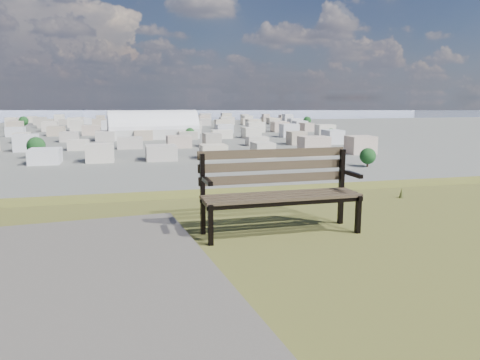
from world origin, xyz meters
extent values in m
cube|color=#413625|center=(-0.11, 1.59, 25.45)|extent=(1.85, 0.13, 0.04)
cube|color=#413625|center=(-0.11, 1.72, 25.45)|extent=(1.85, 0.13, 0.04)
cube|color=#413625|center=(-0.11, 1.84, 25.45)|extent=(1.85, 0.13, 0.04)
cube|color=#413625|center=(-0.11, 1.97, 25.45)|extent=(1.85, 0.13, 0.04)
cube|color=#413625|center=(-0.12, 2.05, 25.62)|extent=(1.85, 0.07, 0.10)
cube|color=#413625|center=(-0.12, 2.07, 25.77)|extent=(1.85, 0.07, 0.10)
cube|color=#413625|center=(-0.12, 2.10, 25.92)|extent=(1.85, 0.07, 0.10)
cube|color=black|center=(-0.99, 1.56, 25.23)|extent=(0.05, 0.06, 0.45)
cube|color=black|center=(-1.00, 2.00, 25.47)|extent=(0.05, 0.06, 0.95)
cube|color=black|center=(-0.99, 1.76, 25.42)|extent=(0.06, 0.52, 0.05)
cube|color=black|center=(-0.99, 1.71, 25.68)|extent=(0.06, 0.37, 0.05)
cube|color=black|center=(0.78, 1.59, 25.23)|extent=(0.05, 0.06, 0.45)
cube|color=black|center=(0.77, 2.04, 25.47)|extent=(0.05, 0.06, 0.95)
cube|color=black|center=(0.77, 1.80, 25.42)|extent=(0.06, 0.52, 0.05)
cube|color=black|center=(0.78, 1.75, 25.68)|extent=(0.06, 0.37, 0.05)
cube|color=black|center=(-0.11, 1.58, 25.41)|extent=(1.85, 0.08, 0.04)
cube|color=black|center=(-0.11, 1.98, 25.41)|extent=(1.85, 0.08, 0.04)
cube|color=#5C5550|center=(-2.56, 0.56, 25.04)|extent=(3.35, 4.48, 0.08)
cone|color=brown|center=(2.40, 3.20, 25.09)|extent=(0.08, 0.08, 0.18)
cube|color=#B9B9B5|center=(17.02, 311.60, 3.20)|extent=(59.22, 28.66, 6.39)
cylinder|color=white|center=(17.02, 311.60, 6.39)|extent=(59.22, 28.66, 24.29)
cube|color=#A39A8C|center=(-36.00, 200.00, 3.50)|extent=(11.00, 11.00, 7.00)
cube|color=#B9A293|center=(-12.00, 200.00, 3.50)|extent=(11.00, 11.00, 7.00)
cube|color=silver|center=(12.00, 200.00, 3.50)|extent=(11.00, 11.00, 7.00)
cube|color=beige|center=(36.00, 200.00, 3.50)|extent=(11.00, 11.00, 7.00)
cube|color=tan|center=(60.00, 200.00, 3.50)|extent=(11.00, 11.00, 7.00)
cube|color=beige|center=(84.00, 200.00, 3.50)|extent=(11.00, 11.00, 7.00)
cube|color=#AEA69E|center=(108.00, 200.00, 3.50)|extent=(11.00, 11.00, 7.00)
cube|color=silver|center=(-48.00, 250.00, 3.50)|extent=(11.00, 11.00, 7.00)
cube|color=beige|center=(-24.00, 250.00, 3.50)|extent=(11.00, 11.00, 7.00)
cube|color=tan|center=(0.00, 250.00, 3.50)|extent=(11.00, 11.00, 7.00)
cube|color=beige|center=(24.00, 250.00, 3.50)|extent=(11.00, 11.00, 7.00)
cube|color=#AEA69E|center=(48.00, 250.00, 3.50)|extent=(11.00, 11.00, 7.00)
cube|color=beige|center=(72.00, 250.00, 3.50)|extent=(11.00, 11.00, 7.00)
cube|color=#A39A8C|center=(96.00, 250.00, 3.50)|extent=(11.00, 11.00, 7.00)
cube|color=#B9A293|center=(120.00, 250.00, 3.50)|extent=(11.00, 11.00, 7.00)
cube|color=beige|center=(-60.00, 300.00, 3.50)|extent=(11.00, 11.00, 7.00)
cube|color=#AEA69E|center=(-36.00, 300.00, 3.50)|extent=(11.00, 11.00, 7.00)
cube|color=beige|center=(-12.00, 300.00, 3.50)|extent=(11.00, 11.00, 7.00)
cube|color=#A39A8C|center=(12.00, 300.00, 3.50)|extent=(11.00, 11.00, 7.00)
cube|color=#B9A293|center=(36.00, 300.00, 3.50)|extent=(11.00, 11.00, 7.00)
cube|color=silver|center=(60.00, 300.00, 3.50)|extent=(11.00, 11.00, 7.00)
cube|color=beige|center=(84.00, 300.00, 3.50)|extent=(11.00, 11.00, 7.00)
cube|color=tan|center=(108.00, 300.00, 3.50)|extent=(11.00, 11.00, 7.00)
cube|color=beige|center=(132.00, 300.00, 3.50)|extent=(11.00, 11.00, 7.00)
cube|color=#B9A293|center=(-72.00, 350.00, 3.50)|extent=(11.00, 11.00, 7.00)
cube|color=silver|center=(-48.00, 350.00, 3.50)|extent=(11.00, 11.00, 7.00)
cube|color=beige|center=(-24.00, 350.00, 3.50)|extent=(11.00, 11.00, 7.00)
cube|color=tan|center=(0.00, 350.00, 3.50)|extent=(11.00, 11.00, 7.00)
cube|color=beige|center=(24.00, 350.00, 3.50)|extent=(11.00, 11.00, 7.00)
cube|color=#AEA69E|center=(48.00, 350.00, 3.50)|extent=(11.00, 11.00, 7.00)
cube|color=beige|center=(72.00, 350.00, 3.50)|extent=(11.00, 11.00, 7.00)
cube|color=#A39A8C|center=(96.00, 350.00, 3.50)|extent=(11.00, 11.00, 7.00)
cube|color=#B9A293|center=(120.00, 350.00, 3.50)|extent=(11.00, 11.00, 7.00)
cube|color=silver|center=(144.00, 350.00, 3.50)|extent=(11.00, 11.00, 7.00)
cube|color=#AEA69E|center=(-84.00, 400.00, 3.50)|extent=(11.00, 11.00, 7.00)
cube|color=beige|center=(-60.00, 400.00, 3.50)|extent=(11.00, 11.00, 7.00)
cube|color=#A39A8C|center=(-36.00, 400.00, 3.50)|extent=(11.00, 11.00, 7.00)
cube|color=#B9A293|center=(-12.00, 400.00, 3.50)|extent=(11.00, 11.00, 7.00)
cube|color=silver|center=(12.00, 400.00, 3.50)|extent=(11.00, 11.00, 7.00)
cube|color=beige|center=(36.00, 400.00, 3.50)|extent=(11.00, 11.00, 7.00)
cube|color=tan|center=(60.00, 400.00, 3.50)|extent=(11.00, 11.00, 7.00)
cube|color=beige|center=(84.00, 400.00, 3.50)|extent=(11.00, 11.00, 7.00)
cube|color=#AEA69E|center=(108.00, 400.00, 3.50)|extent=(11.00, 11.00, 7.00)
cube|color=beige|center=(132.00, 400.00, 3.50)|extent=(11.00, 11.00, 7.00)
cube|color=#A39A8C|center=(156.00, 400.00, 3.50)|extent=(11.00, 11.00, 7.00)
cube|color=tan|center=(-96.00, 450.00, 3.50)|extent=(11.00, 11.00, 7.00)
cube|color=beige|center=(-72.00, 450.00, 3.50)|extent=(11.00, 11.00, 7.00)
cube|color=#AEA69E|center=(-48.00, 450.00, 3.50)|extent=(11.00, 11.00, 7.00)
cube|color=beige|center=(-24.00, 450.00, 3.50)|extent=(11.00, 11.00, 7.00)
cube|color=#A39A8C|center=(0.00, 450.00, 3.50)|extent=(11.00, 11.00, 7.00)
cube|color=#B9A293|center=(24.00, 450.00, 3.50)|extent=(11.00, 11.00, 7.00)
cube|color=silver|center=(48.00, 450.00, 3.50)|extent=(11.00, 11.00, 7.00)
cube|color=beige|center=(72.00, 450.00, 3.50)|extent=(11.00, 11.00, 7.00)
cube|color=tan|center=(96.00, 450.00, 3.50)|extent=(11.00, 11.00, 7.00)
cube|color=beige|center=(120.00, 450.00, 3.50)|extent=(11.00, 11.00, 7.00)
cube|color=#AEA69E|center=(144.00, 450.00, 3.50)|extent=(11.00, 11.00, 7.00)
cube|color=beige|center=(168.00, 450.00, 3.50)|extent=(11.00, 11.00, 7.00)
cube|color=beige|center=(-108.00, 500.00, 3.50)|extent=(11.00, 11.00, 7.00)
cube|color=tan|center=(-84.00, 500.00, 3.50)|extent=(11.00, 11.00, 7.00)
cube|color=beige|center=(-60.00, 500.00, 3.50)|extent=(11.00, 11.00, 7.00)
cube|color=#AEA69E|center=(-36.00, 500.00, 3.50)|extent=(11.00, 11.00, 7.00)
cube|color=beige|center=(-12.00, 500.00, 3.50)|extent=(11.00, 11.00, 7.00)
cube|color=#A39A8C|center=(12.00, 500.00, 3.50)|extent=(11.00, 11.00, 7.00)
cube|color=#B9A293|center=(36.00, 500.00, 3.50)|extent=(11.00, 11.00, 7.00)
cube|color=silver|center=(60.00, 500.00, 3.50)|extent=(11.00, 11.00, 7.00)
cube|color=beige|center=(84.00, 500.00, 3.50)|extent=(11.00, 11.00, 7.00)
cube|color=tan|center=(108.00, 500.00, 3.50)|extent=(11.00, 11.00, 7.00)
cube|color=beige|center=(132.00, 500.00, 3.50)|extent=(11.00, 11.00, 7.00)
cube|color=#AEA69E|center=(156.00, 500.00, 3.50)|extent=(11.00, 11.00, 7.00)
cube|color=beige|center=(180.00, 500.00, 3.50)|extent=(11.00, 11.00, 7.00)
cube|color=beige|center=(-120.00, 550.00, 3.50)|extent=(11.00, 11.00, 7.00)
cube|color=tan|center=(-96.00, 550.00, 3.50)|extent=(11.00, 11.00, 7.00)
cube|color=beige|center=(-72.00, 550.00, 3.50)|extent=(11.00, 11.00, 7.00)
cube|color=#AEA69E|center=(-48.00, 550.00, 3.50)|extent=(11.00, 11.00, 7.00)
cube|color=beige|center=(-24.00, 550.00, 3.50)|extent=(11.00, 11.00, 7.00)
cube|color=#A39A8C|center=(0.00, 550.00, 3.50)|extent=(11.00, 11.00, 7.00)
cube|color=#B9A293|center=(24.00, 550.00, 3.50)|extent=(11.00, 11.00, 7.00)
cube|color=silver|center=(48.00, 550.00, 3.50)|extent=(11.00, 11.00, 7.00)
cube|color=beige|center=(72.00, 550.00, 3.50)|extent=(11.00, 11.00, 7.00)
cube|color=tan|center=(96.00, 550.00, 3.50)|extent=(11.00, 11.00, 7.00)
cube|color=beige|center=(120.00, 550.00, 3.50)|extent=(11.00, 11.00, 7.00)
cube|color=#AEA69E|center=(144.00, 550.00, 3.50)|extent=(11.00, 11.00, 7.00)
cube|color=beige|center=(168.00, 550.00, 3.50)|extent=(11.00, 11.00, 7.00)
cube|color=#A39A8C|center=(192.00, 550.00, 3.50)|extent=(11.00, 11.00, 7.00)
cylinder|color=#35211A|center=(90.00, 160.00, 1.05)|extent=(0.80, 0.80, 2.10)
sphere|color=#123517|center=(90.00, 160.00, 4.20)|extent=(6.30, 6.30, 6.30)
cylinder|color=#35211A|center=(-40.00, 220.00, 1.35)|extent=(0.80, 0.80, 2.70)
sphere|color=#123517|center=(-40.00, 220.00, 5.40)|extent=(8.10, 8.10, 8.10)
cylinder|color=#35211A|center=(130.00, 280.00, 0.97)|extent=(0.80, 0.80, 1.95)
sphere|color=#123517|center=(130.00, 280.00, 3.90)|extent=(5.85, 5.85, 5.85)
cylinder|color=#35211A|center=(60.00, 400.00, 1.12)|extent=(0.80, 0.80, 2.25)
sphere|color=#123517|center=(60.00, 400.00, 4.50)|extent=(6.75, 6.75, 6.75)
cylinder|color=#35211A|center=(-90.00, 460.00, 1.43)|extent=(0.80, 0.80, 2.85)
sphere|color=#123517|center=(-90.00, 460.00, 5.70)|extent=(8.55, 8.55, 8.55)
cylinder|color=#35211A|center=(40.00, 300.00, 1.05)|extent=(0.80, 0.80, 2.10)
sphere|color=#123517|center=(40.00, 300.00, 4.20)|extent=(6.30, 6.30, 6.30)
cylinder|color=#35211A|center=(170.00, 420.00, 1.27)|extent=(0.80, 0.80, 2.55)
sphere|color=#123517|center=(170.00, 420.00, 5.10)|extent=(7.65, 7.65, 7.65)
cube|color=#8590A9|center=(0.00, 900.00, 0.00)|extent=(2400.00, 700.00, 0.12)
cube|color=#A3AACA|center=(150.00, 1390.00, 22.50)|extent=(700.00, 220.00, 45.00)
cube|color=#A3AACA|center=(650.00, 1430.00, 30.00)|extent=(500.00, 220.00, 60.00)
camera|label=1|loc=(-1.86, -3.25, 26.58)|focal=35.00mm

